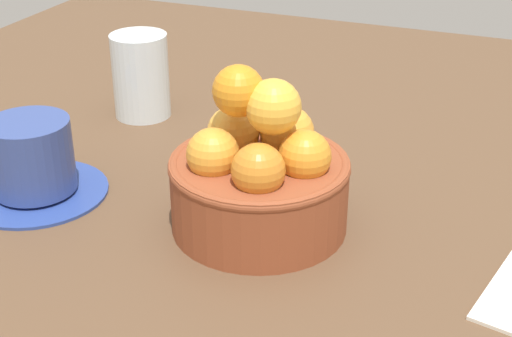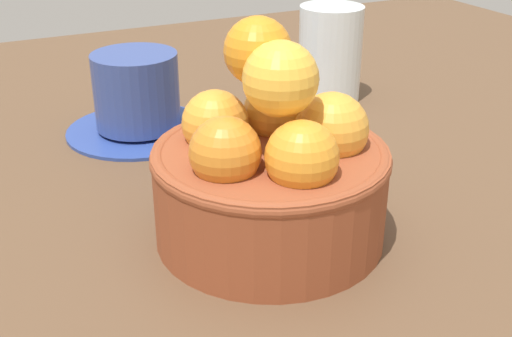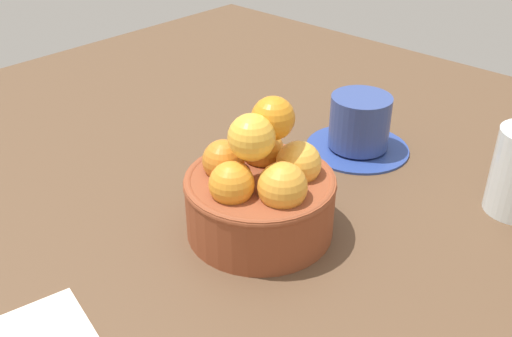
# 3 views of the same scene
# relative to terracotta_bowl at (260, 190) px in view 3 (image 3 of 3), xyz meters

# --- Properties ---
(ground_plane) EXTENTS (1.26, 1.18, 0.04)m
(ground_plane) POSITION_rel_terracotta_bowl_xyz_m (0.00, 0.00, -0.07)
(ground_plane) COLOR brown
(terracotta_bowl) EXTENTS (0.15, 0.15, 0.14)m
(terracotta_bowl) POSITION_rel_terracotta_bowl_xyz_m (0.00, 0.00, 0.00)
(terracotta_bowl) COLOR brown
(terracotta_bowl) RESTS_ON ground_plane
(coffee_cup) EXTENTS (0.13, 0.13, 0.07)m
(coffee_cup) POSITION_rel_terracotta_bowl_xyz_m (0.03, -0.21, -0.02)
(coffee_cup) COLOR #2A4290
(coffee_cup) RESTS_ON ground_plane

